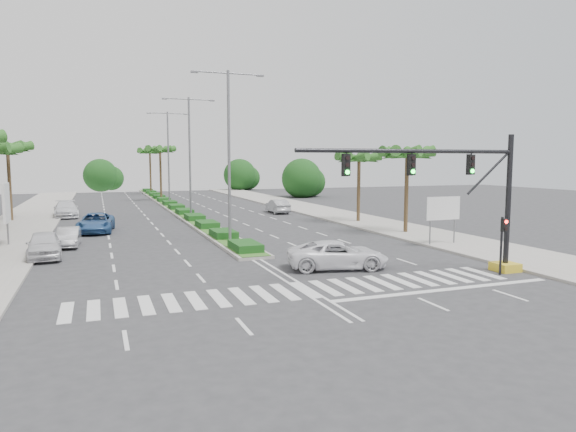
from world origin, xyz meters
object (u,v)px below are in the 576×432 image
at_px(car_parked_a, 44,245).
at_px(car_crossing, 338,255).
at_px(car_parked_b, 68,237).
at_px(car_right, 278,206).
at_px(car_parked_c, 96,223).
at_px(car_parked_d, 66,209).

height_order(car_parked_a, car_crossing, car_parked_a).
distance_m(car_parked_b, car_right, 26.50).
bearing_deg(car_parked_b, car_crossing, -40.31).
bearing_deg(car_parked_b, car_parked_c, 77.74).
height_order(car_parked_a, car_right, car_parked_a).
bearing_deg(car_parked_a, car_parked_c, 71.42).
bearing_deg(car_right, car_parked_b, 39.41).
distance_m(car_parked_c, car_parked_d, 13.46).
distance_m(car_parked_d, car_right, 22.31).
height_order(car_parked_a, car_parked_c, car_parked_a).
xyz_separation_m(car_parked_c, car_crossing, (12.32, -19.75, -0.03)).
bearing_deg(car_parked_c, car_right, 32.45).
distance_m(car_parked_b, car_parked_d, 20.01).
distance_m(car_parked_a, car_parked_c, 11.28).
bearing_deg(car_parked_d, car_right, -13.56).
xyz_separation_m(car_parked_a, car_parked_d, (0.00, 24.04, 0.01)).
height_order(car_parked_c, car_crossing, car_parked_c).
height_order(car_parked_a, car_parked_b, car_parked_a).
height_order(car_parked_b, car_crossing, car_crossing).
xyz_separation_m(car_parked_a, car_parked_b, (1.15, 4.06, -0.16)).
bearing_deg(car_parked_a, car_parked_d, 86.39).
relative_size(car_parked_c, car_parked_d, 1.00).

